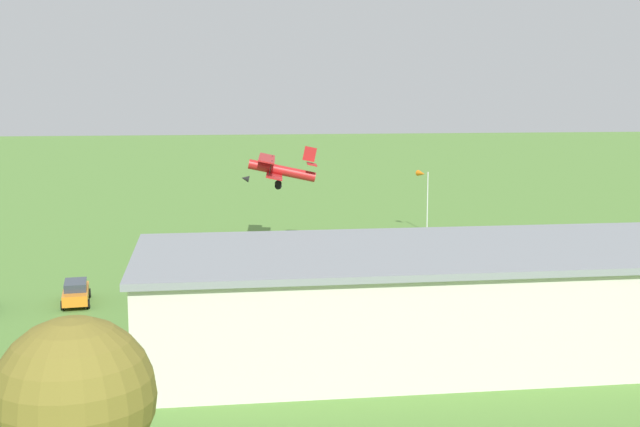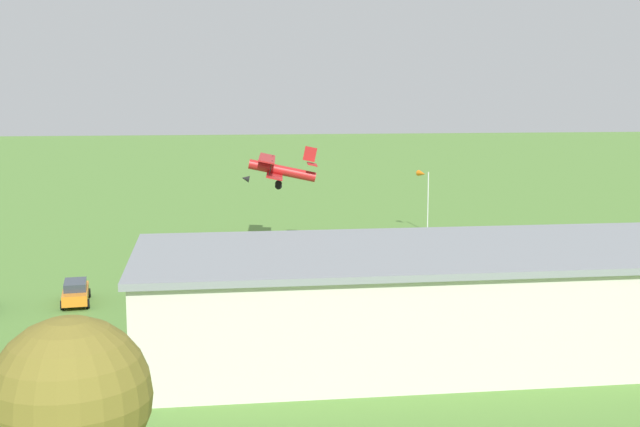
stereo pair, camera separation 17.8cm
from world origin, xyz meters
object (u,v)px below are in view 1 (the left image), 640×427
at_px(biplane, 278,169).
at_px(person_near_hangar_door, 250,280).
at_px(car_grey, 171,287).
at_px(person_watching_takeoff, 509,267).
at_px(car_orange, 76,292).
at_px(tree_behind_hangar_right, 75,398).
at_px(hangar, 435,300).
at_px(truck_flatbed_blue, 583,262).
at_px(person_walking_on_apron, 439,270).
at_px(windsock, 422,178).
at_px(person_beside_truck, 229,273).
at_px(person_crossing_taxiway, 525,263).

height_order(biplane, person_near_hangar_door, biplane).
height_order(car_grey, person_watching_takeoff, car_grey).
bearing_deg(car_orange, person_watching_takeoff, -173.56).
bearing_deg(tree_behind_hangar_right, car_orange, -81.64).
xyz_separation_m(hangar, truck_flatbed_blue, (-15.86, -15.01, -1.36)).
height_order(person_walking_on_apron, tree_behind_hangar_right, tree_behind_hangar_right).
distance_m(truck_flatbed_blue, person_walking_on_apron, 10.83).
height_order(hangar, car_grey, hangar).
distance_m(hangar, windsock, 40.57).
bearing_deg(person_beside_truck, truck_flatbed_blue, 172.90).
bearing_deg(person_beside_truck, person_crossing_taxiway, -178.47).
height_order(car_grey, person_near_hangar_door, car_grey).
distance_m(car_orange, person_walking_on_apron, 26.99).
xyz_separation_m(person_near_hangar_door, windsock, (-19.07, -23.24, 4.81)).
bearing_deg(truck_flatbed_blue, person_near_hangar_door, -2.40).
bearing_deg(person_beside_truck, windsock, -134.49).
relative_size(car_orange, person_beside_truck, 2.72).
bearing_deg(person_near_hangar_door, car_grey, 15.33).
bearing_deg(windsock, car_orange, 39.15).
height_order(biplane, truck_flatbed_blue, biplane).
bearing_deg(truck_flatbed_blue, windsock, -75.85).
relative_size(hangar, person_beside_truck, 18.53).
height_order(person_watching_takeoff, windsock, windsock).
relative_size(hangar, tree_behind_hangar_right, 3.98).
distance_m(hangar, person_near_hangar_door, 18.71).
bearing_deg(person_watching_takeoff, car_grey, 6.71).
distance_m(car_grey, windsock, 35.36).
distance_m(hangar, truck_flatbed_blue, 21.88).
bearing_deg(car_orange, car_grey, -174.69).
bearing_deg(car_grey, tree_behind_hangar_right, 87.80).
relative_size(biplane, tree_behind_hangar_right, 1.11).
relative_size(truck_flatbed_blue, person_near_hangar_door, 4.32).
distance_m(person_walking_on_apron, tree_behind_hangar_right, 44.08).
xyz_separation_m(biplane, tree_behind_hangar_right, (10.57, 52.81, -1.46)).
distance_m(person_walking_on_apron, person_beside_truck, 16.20).
relative_size(hangar, person_watching_takeoff, 20.40).
height_order(hangar, person_watching_takeoff, hangar).
distance_m(car_orange, tree_behind_hangar_right, 35.32).
distance_m(car_grey, tree_behind_hangar_right, 35.56).
xyz_separation_m(car_grey, windsock, (-24.75, -24.79, 4.76)).
height_order(hangar, person_crossing_taxiway, hangar).
distance_m(biplane, person_walking_on_apron, 19.64).
distance_m(person_beside_truck, person_watching_takeoff, 21.84).
xyz_separation_m(biplane, person_walking_on_apron, (-11.12, 14.78, -6.60)).
bearing_deg(person_crossing_taxiway, biplane, -35.24).
bearing_deg(truck_flatbed_blue, person_crossing_taxiway, -52.71).
bearing_deg(person_crossing_taxiway, car_grey, 9.11).
xyz_separation_m(biplane, person_near_hangar_door, (3.53, 16.08, -6.62)).
relative_size(person_near_hangar_door, person_beside_truck, 0.90).
distance_m(car_grey, person_beside_truck, 5.66).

